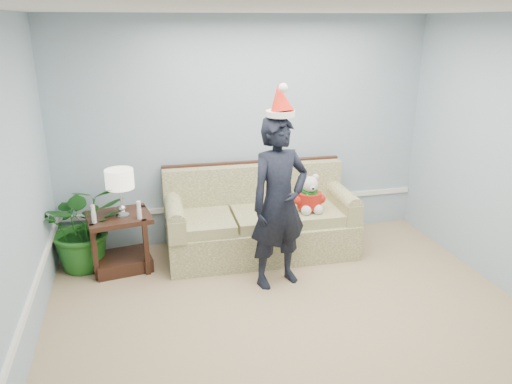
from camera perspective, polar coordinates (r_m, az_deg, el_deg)
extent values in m
cube|color=tan|center=(4.36, 6.60, -18.19)|extent=(4.50, 5.00, 0.02)
cube|color=white|center=(3.48, 8.38, 20.30)|extent=(4.50, 5.00, 0.02)
cube|color=#8FA4B6|center=(6.02, -1.20, 6.84)|extent=(4.50, 0.02, 2.70)
cube|color=white|center=(6.25, -1.09, -1.30)|extent=(4.48, 0.03, 0.06)
cube|color=white|center=(4.01, -26.06, -15.96)|extent=(0.03, 4.98, 0.06)
cube|color=brown|center=(5.91, 0.54, -5.10)|extent=(2.19, 0.98, 0.41)
cube|color=brown|center=(5.64, -5.96, -3.46)|extent=(0.66, 0.76, 0.12)
cube|color=brown|center=(5.76, 0.67, -2.87)|extent=(0.66, 0.76, 0.12)
cube|color=brown|center=(5.95, 6.95, -2.27)|extent=(0.66, 0.76, 0.12)
cube|color=brown|center=(6.04, -0.28, 0.51)|extent=(2.17, 0.26, 0.58)
cube|color=#32180F|center=(6.03, -0.44, 3.33)|extent=(2.17, 0.12, 0.05)
cube|color=brown|center=(5.63, -9.28, -2.96)|extent=(0.21, 0.93, 0.25)
cube|color=brown|center=(6.09, 9.62, -1.28)|extent=(0.21, 0.93, 0.25)
cube|color=#341C13|center=(5.59, -15.43, -2.81)|extent=(0.74, 0.65, 0.05)
cube|color=#341C13|center=(5.80, -14.97, -7.71)|extent=(0.66, 0.58, 0.15)
cube|color=#341C13|center=(5.53, -17.94, -6.61)|extent=(0.06, 0.06, 0.63)
cube|color=#341C13|center=(5.50, -12.44, -6.21)|extent=(0.06, 0.06, 0.63)
cube|color=#341C13|center=(5.91, -17.72, -4.88)|extent=(0.06, 0.06, 0.63)
cube|color=#341C13|center=(5.89, -12.59, -4.49)|extent=(0.06, 0.06, 0.63)
cylinder|color=silver|center=(5.52, -14.97, -2.61)|extent=(0.14, 0.14, 0.03)
sphere|color=silver|center=(5.49, -15.04, -1.85)|extent=(0.08, 0.08, 0.08)
cylinder|color=silver|center=(5.45, -15.15, -0.58)|extent=(0.02, 0.02, 0.30)
cylinder|color=silver|center=(5.38, -15.34, 1.46)|extent=(0.30, 0.30, 0.20)
cylinder|color=silver|center=(5.43, -18.03, -2.83)|extent=(0.05, 0.05, 0.11)
cylinder|color=white|center=(5.39, -18.14, -1.87)|extent=(0.04, 0.04, 0.09)
cylinder|color=silver|center=(5.41, -13.19, -2.46)|extent=(0.05, 0.05, 0.11)
cylinder|color=white|center=(5.37, -13.26, -1.49)|extent=(0.04, 0.04, 0.09)
imported|color=#1E5F1C|center=(5.77, -19.13, -3.63)|extent=(0.99, 0.88, 1.00)
imported|color=black|center=(5.00, 2.64, -1.29)|extent=(0.74, 0.58, 1.77)
cylinder|color=silver|center=(4.77, 2.81, 8.96)|extent=(0.34, 0.34, 0.05)
cone|color=red|center=(4.77, 2.75, 10.66)|extent=(0.30, 0.35, 0.32)
sphere|color=silver|center=(4.66, 3.12, 11.82)|extent=(0.08, 0.08, 0.08)
sphere|color=silver|center=(5.77, 6.11, -0.91)|extent=(0.26, 0.26, 0.26)
cylinder|color=red|center=(5.77, 6.11, -0.91)|extent=(0.28, 0.28, 0.18)
cylinder|color=#12631A|center=(5.73, 6.14, 0.04)|extent=(0.19, 0.19, 0.03)
sphere|color=silver|center=(5.67, 5.82, -2.13)|extent=(0.12, 0.12, 0.12)
sphere|color=silver|center=(5.71, 7.14, -2.00)|extent=(0.12, 0.12, 0.12)
sphere|color=silver|center=(5.69, 6.21, 0.88)|extent=(0.18, 0.18, 0.18)
sphere|color=black|center=(5.60, 6.58, 0.38)|extent=(0.03, 0.03, 0.03)
sphere|color=silver|center=(5.66, 5.59, 1.64)|extent=(0.07, 0.07, 0.07)
sphere|color=silver|center=(5.70, 6.81, 1.73)|extent=(0.07, 0.07, 0.07)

